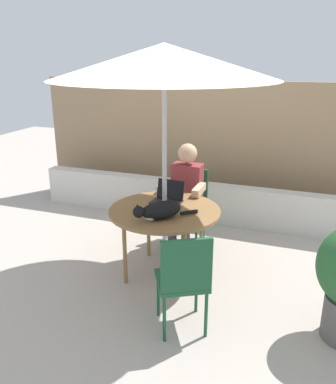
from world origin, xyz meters
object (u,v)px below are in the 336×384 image
at_px(patio_table, 165,214).
at_px(patio_umbrella, 164,62).
at_px(chair_empty, 184,276).
at_px(cat, 159,211).
at_px(laptop, 168,195).
at_px(person_seated, 185,191).
at_px(chair_occupied, 189,200).

height_order(patio_table, patio_umbrella, patio_umbrella).
xyz_separation_m(chair_empty, cat, (-0.43, 0.59, 0.28)).
bearing_deg(patio_umbrella, laptop, 100.34).
bearing_deg(patio_umbrella, chair_empty, -60.79).
bearing_deg(person_seated, patio_umbrella, -90.00).
relative_size(patio_table, chair_occupied, 1.25).
height_order(chair_empty, person_seated, person_seated).
distance_m(patio_table, patio_umbrella, 1.46).
relative_size(patio_table, cat, 2.18).
distance_m(patio_table, chair_empty, 0.97).
xyz_separation_m(patio_table, chair_occupied, (0.00, 0.86, -0.14)).
distance_m(patio_table, cat, 0.29).
relative_size(person_seated, cat, 2.41).
xyz_separation_m(chair_empty, laptop, (-0.51, 1.07, 0.26)).
xyz_separation_m(patio_umbrella, chair_occupied, (0.00, 0.86, -1.60)).
bearing_deg(chair_occupied, person_seated, -90.00).
height_order(person_seated, laptop, person_seated).
height_order(patio_table, chair_empty, chair_empty).
distance_m(chair_empty, cat, 0.78).
bearing_deg(chair_empty, person_seated, 106.95).
xyz_separation_m(patio_table, person_seated, (0.00, 0.70, 0.03)).
distance_m(patio_table, laptop, 0.26).
xyz_separation_m(chair_occupied, cat, (0.03, -1.11, 0.28)).
height_order(chair_empty, cat, cat).
bearing_deg(cat, patio_table, 97.82).
xyz_separation_m(laptop, cat, (0.08, -0.48, 0.02)).
height_order(patio_umbrella, chair_occupied, patio_umbrella).
xyz_separation_m(patio_umbrella, cat, (0.03, -0.25, -1.32)).
height_order(chair_occupied, laptop, laptop).
bearing_deg(person_seated, laptop, -95.22).
relative_size(chair_occupied, person_seated, 0.72).
relative_size(chair_occupied, cat, 1.75).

